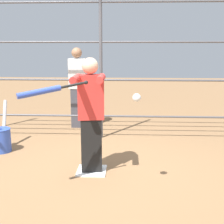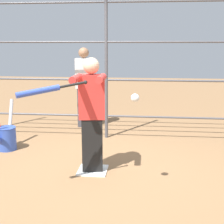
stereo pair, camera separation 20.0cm
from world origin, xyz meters
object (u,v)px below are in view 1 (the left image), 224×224
object	(u,v)px
batter	(91,112)
baseball_bat_swinging	(46,91)
softball_in_flight	(137,98)
bat_bucket	(0,137)
bystander_behind_fence	(78,87)

from	to	relation	value
batter	baseball_bat_swinging	world-z (taller)	batter
batter	softball_in_flight	xyz separation A→B (m)	(-0.59, 0.57, 0.30)
bat_bucket	softball_in_flight	bearing A→B (deg)	148.90
batter	baseball_bat_swinging	size ratio (longest dim) A/B	2.17
softball_in_flight	bystander_behind_fence	bearing A→B (deg)	-68.61
bat_bucket	baseball_bat_swinging	bearing A→B (deg)	129.68
softball_in_flight	bat_bucket	size ratio (longest dim) A/B	0.10
batter	softball_in_flight	world-z (taller)	batter
baseball_bat_swinging	bat_bucket	xyz separation A→B (m)	(1.18, -1.42, -0.99)
batter	bystander_behind_fence	size ratio (longest dim) A/B	0.94
baseball_bat_swinging	bystander_behind_fence	world-z (taller)	bystander_behind_fence
softball_in_flight	bat_bucket	bearing A→B (deg)	-31.10
softball_in_flight	bystander_behind_fence	size ratio (longest dim) A/B	0.06
baseball_bat_swinging	softball_in_flight	distance (m)	1.01
batter	bystander_behind_fence	bearing A→B (deg)	-76.77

